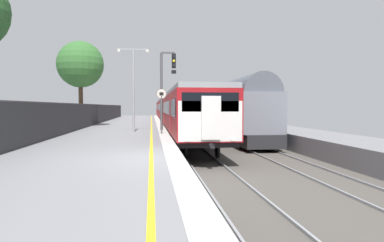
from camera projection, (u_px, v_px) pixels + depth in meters
name	position (u px, v px, depth m)	size (l,w,h in m)	color
ground	(245.00, 176.00, 11.49)	(17.40, 110.00, 1.21)	gray
commuter_train_at_platform	(171.00, 110.00, 45.47)	(2.83, 62.37, 3.81)	maroon
freight_train_adjacent_track	(221.00, 108.00, 33.05)	(2.60, 26.61, 4.61)	#232326
signal_gantry	(165.00, 82.00, 24.45)	(1.10, 0.24, 5.38)	#47474C
speed_limit_sign	(162.00, 105.00, 20.97)	(0.59, 0.08, 2.68)	#59595B
platform_lamp_mid	(133.00, 82.00, 22.89)	(2.00, 0.20, 5.40)	#93999E
background_tree_centre	(81.00, 66.00, 29.25)	(3.80, 3.80, 7.01)	#473323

